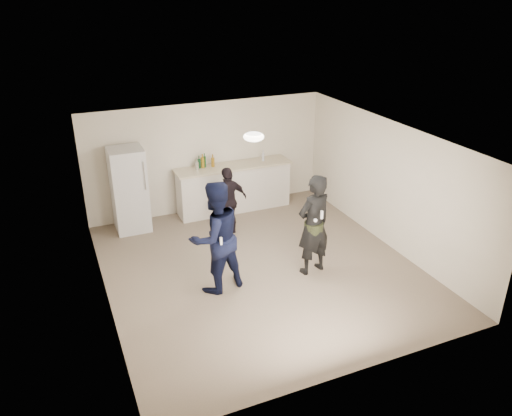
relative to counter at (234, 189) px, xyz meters
name	(u,v)px	position (x,y,z in m)	size (l,w,h in m)	color
floor	(260,268)	(-0.50, -2.67, -0.53)	(6.00, 6.00, 0.00)	#6B5B4C
ceiling	(261,139)	(-0.50, -2.67, 1.98)	(6.00, 6.00, 0.00)	silver
wall_back	(207,157)	(-0.50, 0.33, 0.72)	(6.00, 6.00, 0.00)	beige
wall_front	(356,297)	(-0.50, -5.67, 0.72)	(6.00, 6.00, 0.00)	beige
wall_left	(100,236)	(-3.25, -2.67, 0.72)	(6.00, 6.00, 0.00)	beige
wall_right	(389,184)	(2.25, -2.67, 0.72)	(6.00, 6.00, 0.00)	beige
counter	(234,189)	(0.00, 0.00, 0.00)	(2.60, 0.56, 1.05)	beige
counter_top	(233,166)	(0.00, 0.00, 0.55)	(2.68, 0.64, 0.04)	#C1B396
fridge	(129,190)	(-2.37, -0.07, 0.38)	(0.70, 0.70, 1.80)	silver
fridge_handle	(144,176)	(-2.09, -0.44, 0.78)	(0.02, 0.02, 0.60)	#B6B6BA
ceiling_dome	(254,137)	(-0.50, -2.37, 1.93)	(0.36, 0.36, 0.16)	white
shaker	(197,166)	(-0.83, 0.08, 0.65)	(0.08, 0.08, 0.17)	silver
man	(215,237)	(-1.45, -2.96, 0.46)	(0.96, 0.75, 1.97)	#0D1439
woman	(314,225)	(0.33, -3.12, 0.42)	(0.69, 0.45, 1.88)	black
camo_shorts	(313,230)	(0.33, -3.12, 0.32)	(0.34, 0.34, 0.28)	#2D3919
spectator	(228,201)	(-0.53, -1.08, 0.21)	(0.86, 0.36, 1.47)	black
remote_man	(221,241)	(-1.45, -3.24, 0.53)	(0.04, 0.04, 0.15)	white
nunchuk_man	(227,243)	(-1.33, -3.21, 0.45)	(0.07, 0.07, 0.07)	white
remote_woman	(322,215)	(0.33, -3.37, 0.72)	(0.04, 0.04, 0.15)	silver
nunchuk_woman	(315,220)	(0.23, -3.34, 0.62)	(0.07, 0.07, 0.07)	silver
bottle_cluster	(214,162)	(-0.42, 0.11, 0.67)	(1.57, 0.18, 0.24)	#113C1E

